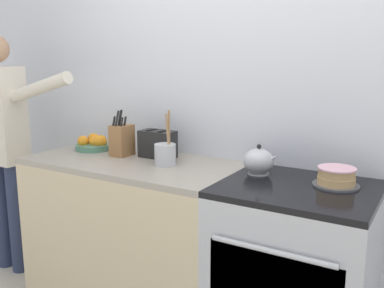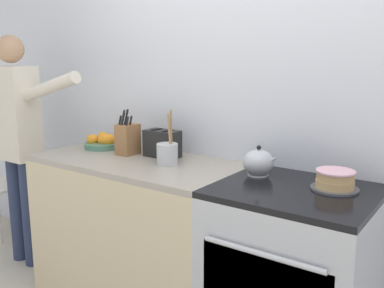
# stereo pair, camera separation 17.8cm
# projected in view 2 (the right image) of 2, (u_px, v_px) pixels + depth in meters

# --- Properties ---
(wall_back) EXTENTS (8.00, 0.04, 2.60)m
(wall_back) POSITION_uv_depth(u_px,v_px,m) (268.00, 100.00, 2.38)
(wall_back) COLOR silver
(wall_back) RESTS_ON ground_plane
(counter_cabinet) EXTENTS (1.29, 0.65, 0.93)m
(counter_cabinet) POSITION_uv_depth(u_px,v_px,m) (138.00, 232.00, 2.67)
(counter_cabinet) COLOR beige
(counter_cabinet) RESTS_ON ground_plane
(stove_range) EXTENTS (0.73, 0.68, 0.93)m
(stove_range) POSITION_uv_depth(u_px,v_px,m) (291.00, 280.00, 2.09)
(stove_range) COLOR #B7BABF
(stove_range) RESTS_ON ground_plane
(layer_cake) EXTENTS (0.22, 0.22, 0.09)m
(layer_cake) POSITION_uv_depth(u_px,v_px,m) (335.00, 181.00, 1.97)
(layer_cake) COLOR #4C4C51
(layer_cake) RESTS_ON stove_range
(tea_kettle) EXTENTS (0.20, 0.16, 0.16)m
(tea_kettle) POSITION_uv_depth(u_px,v_px,m) (259.00, 163.00, 2.21)
(tea_kettle) COLOR #B7BABF
(tea_kettle) RESTS_ON stove_range
(knife_block) EXTENTS (0.10, 0.13, 0.29)m
(knife_block) POSITION_uv_depth(u_px,v_px,m) (128.00, 139.00, 2.69)
(knife_block) COLOR olive
(knife_block) RESTS_ON counter_cabinet
(utensil_crock) EXTENTS (0.12, 0.12, 0.32)m
(utensil_crock) POSITION_uv_depth(u_px,v_px,m) (167.00, 153.00, 2.43)
(utensil_crock) COLOR #B7BABF
(utensil_crock) RESTS_ON counter_cabinet
(fruit_bowl) EXTENTS (0.23, 0.23, 0.10)m
(fruit_bowl) POSITION_uv_depth(u_px,v_px,m) (103.00, 142.00, 2.89)
(fruit_bowl) COLOR #4C7F66
(fruit_bowl) RESTS_ON counter_cabinet
(toaster) EXTENTS (0.23, 0.12, 0.17)m
(toaster) POSITION_uv_depth(u_px,v_px,m) (162.00, 144.00, 2.62)
(toaster) COLOR black
(toaster) RESTS_ON counter_cabinet
(person_baker) EXTENTS (0.94, 0.20, 1.69)m
(person_baker) POSITION_uv_depth(u_px,v_px,m) (17.00, 131.00, 3.08)
(person_baker) COLOR #283351
(person_baker) RESTS_ON ground_plane
(dining_chair) EXTENTS (0.40, 0.40, 0.86)m
(dining_chair) POSITION_uv_depth(u_px,v_px,m) (12.00, 177.00, 3.77)
(dining_chair) COLOR silver
(dining_chair) RESTS_ON ground_plane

